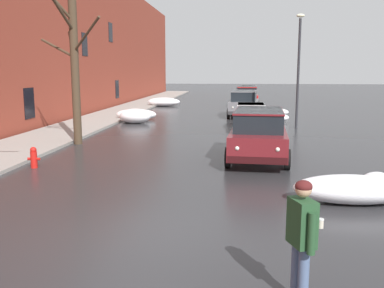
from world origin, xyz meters
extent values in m
plane|color=#2B2B2D|center=(0.00, 0.00, 0.00)|extent=(200.00, 200.00, 0.00)
cube|color=gray|center=(-7.04, 18.00, 0.06)|extent=(3.35, 80.00, 0.12)
cube|color=brown|center=(-9.21, 18.00, 5.61)|extent=(0.60, 80.00, 11.23)
cube|color=black|center=(-8.92, 30.62, 1.54)|extent=(0.08, 1.10, 1.60)
cube|color=black|center=(-8.92, 13.72, 1.51)|extent=(0.08, 1.10, 1.60)
cube|color=black|center=(-8.92, 29.07, 6.41)|extent=(0.08, 1.10, 1.60)
cube|color=black|center=(-8.92, 22.51, 5.02)|extent=(0.08, 1.10, 1.60)
ellipsoid|color=white|center=(-4.68, 19.92, 0.36)|extent=(2.68, 0.93, 0.71)
ellipsoid|color=white|center=(-5.45, 19.96, 0.25)|extent=(0.61, 0.51, 0.51)
ellipsoid|color=white|center=(-4.79, 20.08, 0.26)|extent=(0.62, 0.52, 0.52)
ellipsoid|color=white|center=(4.67, 2.62, 0.35)|extent=(2.83, 1.13, 0.70)
ellipsoid|color=white|center=(5.29, 2.66, 0.28)|extent=(0.66, 0.55, 0.55)
ellipsoid|color=white|center=(5.29, 2.76, 0.38)|extent=(0.91, 0.76, 0.76)
ellipsoid|color=white|center=(-4.31, 18.06, 0.45)|extent=(1.95, 1.44, 0.90)
ellipsoid|color=white|center=(-4.89, 18.24, 0.37)|extent=(0.90, 0.75, 0.75)
ellipsoid|color=white|center=(4.26, 19.56, 0.29)|extent=(1.78, 1.12, 0.57)
ellipsoid|color=white|center=(3.77, 19.65, 0.35)|extent=(0.84, 0.70, 0.70)
ellipsoid|color=white|center=(4.50, 19.68, 0.34)|extent=(0.81, 0.68, 0.68)
ellipsoid|color=white|center=(-4.70, 30.91, 0.40)|extent=(2.97, 1.42, 0.79)
ellipsoid|color=white|center=(-5.27, 30.72, 0.34)|extent=(0.81, 0.68, 0.68)
ellipsoid|color=white|center=(-4.47, 30.96, 0.36)|extent=(0.86, 0.71, 0.71)
ellipsoid|color=white|center=(4.59, 23.29, 0.28)|extent=(1.95, 1.26, 0.56)
ellipsoid|color=white|center=(4.18, 23.32, 0.23)|extent=(0.54, 0.45, 0.45)
ellipsoid|color=white|center=(4.32, 23.34, 0.24)|extent=(0.58, 0.48, 0.48)
cylinder|color=#423323|center=(-5.07, 10.33, 3.18)|extent=(0.35, 0.35, 6.37)
cylinder|color=#423323|center=(-5.92, 10.65, 4.15)|extent=(1.78, 0.76, 0.89)
cylinder|color=#423323|center=(-5.48, 11.18, 4.31)|extent=(0.99, 1.84, 1.39)
cylinder|color=#423323|center=(-4.27, 9.61, 4.62)|extent=(1.71, 1.55, 1.33)
cylinder|color=#423323|center=(-5.12, 9.44, 5.40)|extent=(0.23, 1.85, 1.18)
cylinder|color=#423323|center=(-5.47, 9.68, 5.91)|extent=(0.95, 1.42, 1.40)
cube|color=maroon|center=(2.66, 7.66, 0.74)|extent=(2.19, 4.85, 0.80)
cube|color=black|center=(2.66, 7.71, 1.48)|extent=(1.84, 3.41, 0.68)
cube|color=maroon|center=(2.66, 7.71, 1.79)|extent=(1.88, 3.48, 0.06)
cube|color=black|center=(2.51, 5.35, 0.46)|extent=(1.86, 0.24, 0.22)
cube|color=black|center=(2.81, 9.97, 0.46)|extent=(1.86, 0.24, 0.22)
cylinder|color=black|center=(3.53, 6.13, 0.34)|extent=(0.22, 0.69, 0.68)
cylinder|color=black|center=(1.60, 6.26, 0.34)|extent=(0.22, 0.69, 0.68)
cylinder|color=black|center=(3.72, 9.06, 0.34)|extent=(0.22, 0.69, 0.68)
cylinder|color=black|center=(1.79, 9.19, 0.34)|extent=(0.22, 0.69, 0.68)
sphere|color=silver|center=(3.12, 5.28, 0.82)|extent=(0.14, 0.14, 0.14)
sphere|color=silver|center=(1.89, 5.36, 0.82)|extent=(0.14, 0.14, 0.14)
cube|color=silver|center=(2.64, 15.65, 0.60)|extent=(1.67, 4.15, 0.60)
cube|color=black|center=(2.64, 15.86, 1.16)|extent=(1.43, 2.16, 0.52)
cube|color=silver|center=(2.64, 15.86, 1.39)|extent=(1.46, 2.21, 0.06)
cube|color=slate|center=(2.62, 13.63, 0.42)|extent=(1.61, 0.13, 0.22)
cube|color=slate|center=(2.65, 17.67, 0.42)|extent=(1.61, 0.13, 0.22)
cylinder|color=black|center=(3.47, 14.36, 0.30)|extent=(0.18, 0.60, 0.60)
cylinder|color=black|center=(1.79, 14.37, 0.30)|extent=(0.18, 0.60, 0.60)
cylinder|color=black|center=(3.48, 16.93, 0.30)|extent=(0.18, 0.60, 0.60)
cylinder|color=black|center=(1.80, 16.94, 0.30)|extent=(0.18, 0.60, 0.60)
sphere|color=silver|center=(3.16, 13.59, 0.68)|extent=(0.14, 0.14, 0.14)
sphere|color=silver|center=(2.09, 13.60, 0.68)|extent=(0.14, 0.14, 0.14)
cube|color=slate|center=(2.40, 22.59, 0.74)|extent=(2.21, 4.61, 0.80)
cube|color=black|center=(2.40, 22.63, 1.48)|extent=(1.84, 3.25, 0.68)
cube|color=slate|center=(2.40, 22.63, 1.79)|extent=(1.89, 3.32, 0.06)
cube|color=#303032|center=(2.23, 20.40, 0.46)|extent=(1.84, 0.26, 0.22)
cube|color=#303032|center=(2.56, 24.77, 0.46)|extent=(1.84, 0.26, 0.22)
cylinder|color=black|center=(3.25, 21.13, 0.34)|extent=(0.23, 0.69, 0.68)
cylinder|color=black|center=(1.34, 21.27, 0.34)|extent=(0.23, 0.69, 0.68)
cylinder|color=black|center=(3.46, 23.90, 0.34)|extent=(0.23, 0.69, 0.68)
cylinder|color=black|center=(1.55, 24.04, 0.34)|extent=(0.23, 0.69, 0.68)
sphere|color=silver|center=(2.84, 20.32, 0.82)|extent=(0.14, 0.14, 0.14)
sphere|color=silver|center=(1.62, 20.42, 0.82)|extent=(0.14, 0.14, 0.14)
cube|color=red|center=(2.75, 30.51, 0.74)|extent=(1.84, 4.35, 0.80)
cube|color=black|center=(2.75, 30.55, 1.48)|extent=(1.58, 3.05, 0.68)
cube|color=red|center=(2.75, 30.55, 1.79)|extent=(1.62, 3.11, 0.06)
cube|color=#520B0B|center=(2.74, 28.38, 0.46)|extent=(1.79, 0.12, 0.22)
cube|color=#520B0B|center=(2.76, 32.63, 0.46)|extent=(1.79, 0.12, 0.22)
cylinder|color=black|center=(3.68, 29.16, 0.34)|extent=(0.18, 0.68, 0.68)
cylinder|color=black|center=(1.81, 29.16, 0.34)|extent=(0.18, 0.68, 0.68)
cylinder|color=black|center=(3.69, 31.85, 0.34)|extent=(0.18, 0.68, 0.68)
cylinder|color=black|center=(1.82, 31.86, 0.34)|extent=(0.18, 0.68, 0.68)
sphere|color=silver|center=(3.34, 28.35, 0.82)|extent=(0.14, 0.14, 0.14)
sphere|color=silver|center=(2.15, 28.35, 0.82)|extent=(0.14, 0.14, 0.14)
cube|color=navy|center=(2.65, 37.33, 0.60)|extent=(1.96, 4.14, 0.60)
cube|color=black|center=(2.64, 37.53, 1.16)|extent=(1.59, 2.19, 0.52)
cube|color=navy|center=(2.64, 37.53, 1.39)|extent=(1.63, 2.24, 0.06)
cube|color=black|center=(2.79, 35.36, 0.42)|extent=(1.66, 0.23, 0.22)
cube|color=black|center=(2.52, 39.30, 0.42)|extent=(1.66, 0.23, 0.22)
cylinder|color=black|center=(3.60, 36.14, 0.30)|extent=(0.22, 0.61, 0.60)
cylinder|color=black|center=(1.88, 36.02, 0.30)|extent=(0.22, 0.61, 0.60)
cylinder|color=black|center=(3.43, 38.64, 0.30)|extent=(0.22, 0.61, 0.60)
cylinder|color=black|center=(1.71, 38.52, 0.30)|extent=(0.22, 0.61, 0.60)
sphere|color=silver|center=(3.34, 35.37, 0.68)|extent=(0.14, 0.14, 0.14)
sphere|color=silver|center=(2.24, 35.30, 0.68)|extent=(0.14, 0.14, 0.14)
cube|color=#B7B7BC|center=(3.12, 43.89, 0.60)|extent=(1.65, 3.87, 0.60)
cube|color=black|center=(3.12, 44.09, 1.16)|extent=(1.40, 2.02, 0.52)
cube|color=#B7B7BC|center=(3.12, 44.09, 1.39)|extent=(1.44, 2.06, 0.06)
cube|color=#525254|center=(3.10, 42.02, 0.42)|extent=(1.58, 0.13, 0.22)
cube|color=#525254|center=(3.13, 45.77, 0.42)|extent=(1.58, 0.13, 0.22)
cylinder|color=black|center=(3.94, 42.69, 0.30)|extent=(0.18, 0.60, 0.60)
cylinder|color=black|center=(2.28, 42.71, 0.30)|extent=(0.18, 0.60, 0.60)
cylinder|color=black|center=(3.96, 45.08, 0.30)|extent=(0.18, 0.60, 0.60)
cylinder|color=black|center=(2.30, 45.09, 0.30)|extent=(0.18, 0.60, 0.60)
sphere|color=silver|center=(3.63, 41.98, 0.68)|extent=(0.14, 0.14, 0.14)
sphere|color=silver|center=(2.58, 41.99, 0.68)|extent=(0.14, 0.14, 0.14)
cylinder|color=slate|center=(2.71, -2.13, 0.43)|extent=(0.19, 0.19, 0.86)
cylinder|color=slate|center=(2.78, -2.32, 0.43)|extent=(0.19, 0.19, 0.86)
cube|color=#234728|center=(2.75, -2.22, 1.18)|extent=(0.39, 0.48, 0.64)
cylinder|color=#234728|center=(2.66, -1.98, 1.12)|extent=(0.14, 0.14, 0.56)
cylinder|color=#234728|center=(2.84, -2.47, 1.12)|extent=(0.14, 0.14, 0.56)
sphere|color=tan|center=(2.75, -2.22, 1.64)|extent=(0.22, 0.22, 0.22)
ellipsoid|color=#4C1919|center=(2.75, -2.22, 1.68)|extent=(0.23, 0.23, 0.17)
cylinder|color=beige|center=(2.97, -2.31, 1.20)|extent=(0.10, 0.10, 0.11)
cylinder|color=silver|center=(2.97, -2.31, 1.26)|extent=(0.11, 0.11, 0.02)
cylinder|color=red|center=(-4.80, 5.55, 0.28)|extent=(0.22, 0.22, 0.55)
sphere|color=red|center=(-4.80, 5.55, 0.61)|extent=(0.21, 0.21, 0.21)
cylinder|color=red|center=(-4.96, 5.55, 0.30)|extent=(0.10, 0.09, 0.09)
cylinder|color=red|center=(-4.64, 5.55, 0.30)|extent=(0.10, 0.09, 0.09)
cylinder|color=#28282D|center=(5.23, 16.79, 2.99)|extent=(0.14, 0.14, 5.99)
ellipsoid|color=beige|center=(5.23, 16.79, 6.13)|extent=(0.44, 0.24, 0.20)
camera|label=1|loc=(1.84, -7.89, 3.19)|focal=40.51mm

